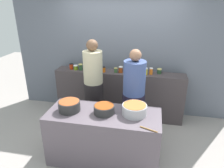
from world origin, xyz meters
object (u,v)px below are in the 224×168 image
at_px(preserve_jar_0, 71,66).
at_px(wooden_spoon, 149,129).
at_px(cooking_pot_left, 69,106).
at_px(preserve_jar_8, 151,71).
at_px(cook_in_cap, 133,102).
at_px(preserve_jar_6, 128,70).
at_px(cook_with_tongs, 94,91).
at_px(cooking_pot_center, 104,109).
at_px(preserve_jar_9, 159,71).
at_px(preserve_jar_5, 121,70).
at_px(preserve_jar_3, 104,69).
at_px(cooking_pot_right, 134,110).
at_px(preserve_jar_1, 76,67).
at_px(preserve_jar_2, 81,67).
at_px(preserve_jar_7, 146,71).
at_px(preserve_jar_4, 116,70).

bearing_deg(preserve_jar_0, wooden_spoon, -44.55).
bearing_deg(cooking_pot_left, preserve_jar_8, 50.16).
bearing_deg(cook_in_cap, preserve_jar_6, 104.26).
distance_m(cooking_pot_left, cook_with_tongs, 0.87).
bearing_deg(wooden_spoon, cooking_pot_center, 155.55).
xyz_separation_m(cooking_pot_left, cook_with_tongs, (0.13, 0.85, -0.11)).
bearing_deg(preserve_jar_9, preserve_jar_5, -172.83).
distance_m(preserve_jar_3, cooking_pot_right, 1.50).
distance_m(preserve_jar_9, cook_in_cap, 1.02).
bearing_deg(wooden_spoon, preserve_jar_1, 133.89).
height_order(preserve_jar_1, cook_with_tongs, cook_with_tongs).
bearing_deg(preserve_jar_2, preserve_jar_6, -0.20).
xyz_separation_m(preserve_jar_3, cooking_pot_center, (0.32, -1.33, -0.17)).
distance_m(preserve_jar_7, cooking_pot_right, 1.30).
relative_size(preserve_jar_1, preserve_jar_3, 0.91).
distance_m(preserve_jar_1, preserve_jar_7, 1.47).
distance_m(preserve_jar_7, cooking_pot_left, 1.74).
xyz_separation_m(preserve_jar_1, preserve_jar_5, (0.96, -0.00, 0.01)).
bearing_deg(preserve_jar_5, preserve_jar_3, -174.25).
height_order(preserve_jar_9, wooden_spoon, preserve_jar_9).
height_order(preserve_jar_0, cook_with_tongs, cook_with_tongs).
bearing_deg(preserve_jar_2, preserve_jar_1, 178.75).
bearing_deg(cooking_pot_right, cook_in_cap, 96.96).
bearing_deg(wooden_spoon, cook_in_cap, 107.99).
height_order(cooking_pot_center, cook_with_tongs, cook_with_tongs).
bearing_deg(preserve_jar_5, wooden_spoon, -68.94).
height_order(preserve_jar_5, cook_in_cap, cook_in_cap).
distance_m(cooking_pot_left, wooden_spoon, 1.24).
bearing_deg(preserve_jar_4, cooking_pot_center, -86.88).
distance_m(preserve_jar_3, cook_with_tongs, 0.57).
bearing_deg(wooden_spoon, preserve_jar_7, 94.74).
bearing_deg(preserve_jar_3, cooking_pot_right, -59.05).
xyz_separation_m(preserve_jar_2, wooden_spoon, (1.50, -1.67, -0.24)).
bearing_deg(preserve_jar_3, cooking_pot_left, -98.95).
xyz_separation_m(cook_with_tongs, cook_in_cap, (0.78, -0.25, -0.04)).
distance_m(preserve_jar_0, cooking_pot_left, 1.51).
relative_size(preserve_jar_9, cooking_pot_right, 0.28).
xyz_separation_m(preserve_jar_9, cooking_pot_right, (-0.36, -1.41, -0.15)).
relative_size(preserve_jar_5, cooking_pot_right, 0.35).
bearing_deg(cook_with_tongs, wooden_spoon, -46.70).
bearing_deg(preserve_jar_0, cooking_pot_left, -69.95).
bearing_deg(preserve_jar_8, preserve_jar_2, -179.43).
xyz_separation_m(preserve_jar_7, cooking_pot_left, (-1.07, -1.37, -0.17)).
relative_size(preserve_jar_4, preserve_jar_6, 0.75).
xyz_separation_m(preserve_jar_8, cooking_pot_center, (-0.64, -1.38, -0.18)).
bearing_deg(preserve_jar_7, cooking_pot_center, -111.57).
height_order(preserve_jar_4, wooden_spoon, preserve_jar_4).
xyz_separation_m(preserve_jar_9, cook_with_tongs, (-1.20, -0.63, -0.26)).
distance_m(preserve_jar_4, cooking_pot_center, 1.37).
bearing_deg(cooking_pot_right, preserve_jar_5, 107.75).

